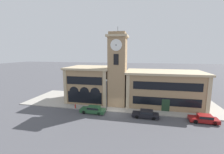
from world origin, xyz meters
TOP-DOWN VIEW (x-y plane):
  - ground_plane at (0.00, 0.00)m, footprint 300.00×300.00m
  - sidewalk_kerb at (0.00, 6.44)m, footprint 43.96×12.88m
  - clock_tower at (-0.00, 4.24)m, footprint 4.37×4.37m
  - town_hall_left_wing at (-7.06, 6.61)m, footprint 10.56×9.17m
  - town_hall_right_wing at (10.06, 6.62)m, footprint 16.55×9.17m
  - parked_car_near at (-3.88, -1.16)m, footprint 4.95×2.00m
  - parked_car_mid at (6.19, -1.16)m, footprint 4.78×2.02m
  - parked_car_far at (15.77, -1.16)m, footprint 4.61×2.02m
  - street_lamp at (-1.54, 0.45)m, footprint 0.36×0.36m
  - fire_hydrant at (-8.31, 0.22)m, footprint 0.22×0.22m

SIDE VIEW (x-z plane):
  - ground_plane at x=0.00m, z-range 0.00..0.00m
  - sidewalk_kerb at x=0.00m, z-range 0.00..0.15m
  - fire_hydrant at x=-8.31m, z-range 0.13..1.00m
  - parked_car_far at x=15.77m, z-range 0.04..1.38m
  - parked_car_mid at x=6.19m, z-range 0.03..1.39m
  - parked_car_near at x=-3.88m, z-range 0.03..1.40m
  - town_hall_right_wing at x=10.06m, z-range 0.02..7.70m
  - town_hall_left_wing at x=-7.06m, z-range 0.03..8.37m
  - street_lamp at x=-1.54m, z-range 1.09..7.45m
  - clock_tower at x=0.00m, z-range -0.53..16.60m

